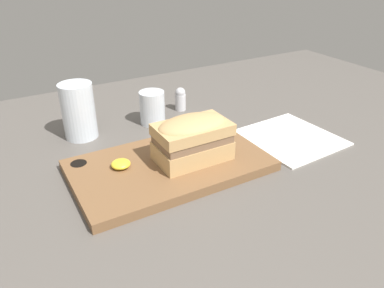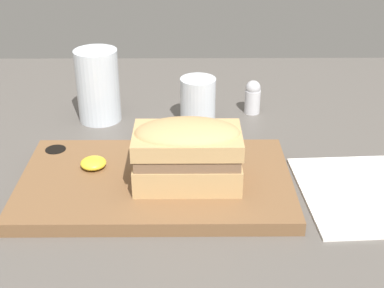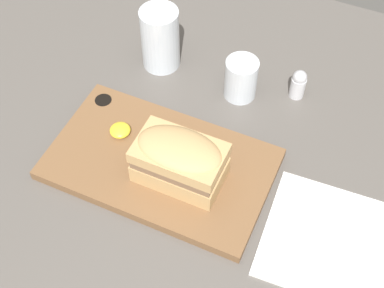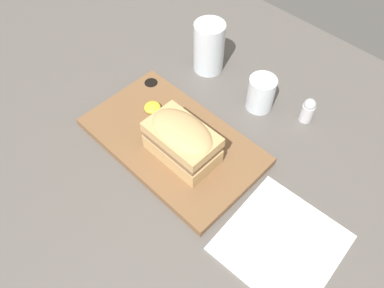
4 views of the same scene
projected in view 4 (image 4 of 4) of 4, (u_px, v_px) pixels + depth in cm
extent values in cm
cube|color=#56514C|center=(156.00, 165.00, 78.32)|extent=(184.89, 125.24, 2.00)
cube|color=brown|center=(173.00, 141.00, 79.67)|extent=(37.77, 22.37, 1.90)
cylinder|color=black|center=(151.00, 84.00, 89.33)|extent=(3.13, 3.13, 0.95)
cube|color=tan|center=(182.00, 149.00, 74.99)|extent=(14.33, 8.64, 3.71)
cube|color=brown|center=(182.00, 141.00, 72.87)|extent=(13.76, 8.30, 1.61)
cube|color=tan|center=(182.00, 135.00, 71.34)|extent=(14.33, 8.64, 2.22)
ellipsoid|color=tan|center=(182.00, 132.00, 70.59)|extent=(14.05, 8.47, 3.34)
ellipsoid|color=yellow|center=(152.00, 107.00, 83.24)|extent=(3.69, 3.69, 1.48)
cylinder|color=silver|center=(209.00, 47.00, 89.89)|extent=(7.45, 7.45, 12.77)
cylinder|color=silver|center=(208.00, 58.00, 92.54)|extent=(6.55, 6.55, 5.75)
cylinder|color=silver|center=(261.00, 93.00, 83.82)|extent=(6.17, 6.17, 8.18)
cylinder|color=#33050F|center=(260.00, 97.00, 84.71)|extent=(5.55, 5.55, 5.54)
cube|color=white|center=(281.00, 243.00, 66.90)|extent=(20.41, 21.00, 0.40)
cylinder|color=silver|center=(307.00, 113.00, 82.90)|extent=(2.85, 2.85, 4.35)
sphere|color=#B7B7BC|center=(310.00, 104.00, 80.76)|extent=(2.71, 2.71, 2.71)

